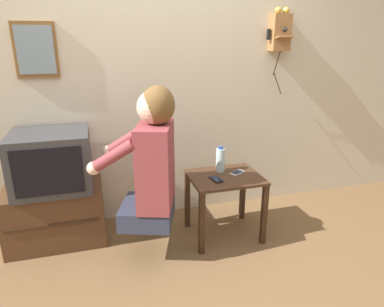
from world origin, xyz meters
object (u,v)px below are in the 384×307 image
Objects in this scene: framed_picture at (36,50)px; person at (152,160)px; wall_phone_antique at (280,31)px; television at (52,161)px; water_bottle at (220,160)px; cell_phone_spare at (237,173)px; cell_phone_held at (216,179)px.

person is at bearing -41.44° from framed_picture.
wall_phone_antique is 1.98m from framed_picture.
television is 1.29m from water_bottle.
television is 2.15m from wall_phone_antique.
person is 4.59× the size of water_bottle.
cell_phone_spare is at bearing -18.78° from framed_picture.
water_bottle reaches higher than cell_phone_held.
wall_phone_antique reaches higher than water_bottle.
water_bottle reaches higher than cell_phone_spare.
framed_picture is 1.62m from water_bottle.
water_bottle is (1.32, -0.41, -0.85)m from framed_picture.
framed_picture is 1.88× the size of water_bottle.
framed_picture is at bearing 178.69° from wall_phone_antique.
framed_picture reaches higher than cell_phone_spare.
water_bottle is at bearing -150.98° from wall_phone_antique.
person is 1.20m from framed_picture.
wall_phone_antique is at bearing 29.02° from water_bottle.
person is at bearing -30.11° from television.
cell_phone_held is at bearing -62.91° from person.
wall_phone_antique is 1.24m from water_bottle.
cell_phone_spare is 0.17m from water_bottle.
wall_phone_antique is (1.24, 0.60, 0.85)m from person.
person is 7.11× the size of cell_phone_spare.
person is 0.76m from cell_phone_spare.
person is 0.80m from television.
television reaches higher than cell_phone_held.
television is 4.06× the size of cell_phone_spare.
television is at bearing -81.21° from framed_picture.
water_bottle is at bearing -17.16° from framed_picture.
cell_phone_held is 0.63× the size of water_bottle.
television is at bearing 153.16° from cell_phone_held.
cell_phone_spare is at bearing 9.48° from cell_phone_held.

